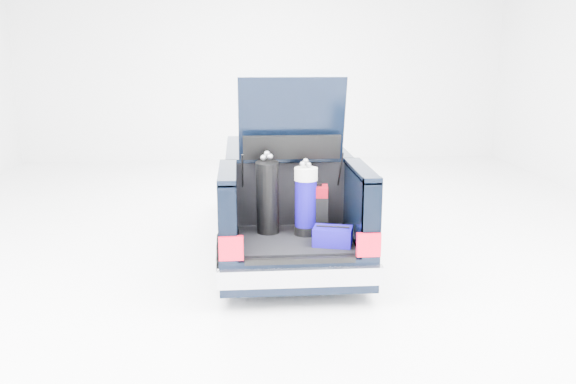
{
  "coord_description": "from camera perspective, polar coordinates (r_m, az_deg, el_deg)",
  "views": [
    {
      "loc": [
        -0.63,
        -8.32,
        2.8
      ],
      "look_at": [
        0.0,
        -0.5,
        0.93
      ],
      "focal_mm": 38.0,
      "sensor_mm": 36.0,
      "label": 1
    }
  ],
  "objects": [
    {
      "name": "blue_duffel",
      "position": [
        6.95,
        4.2,
        -4.14
      ],
      "size": [
        0.49,
        0.39,
        0.23
      ],
      "rotation": [
        0.0,
        0.0,
        -0.27
      ],
      "color": "#100580",
      "rests_on": "car"
    },
    {
      "name": "red_suitcase",
      "position": [
        7.34,
        2.27,
        -1.66
      ],
      "size": [
        0.4,
        0.28,
        0.61
      ],
      "rotation": [
        0.0,
        0.0,
        -0.12
      ],
      "color": "maroon",
      "rests_on": "car"
    },
    {
      "name": "black_golf_bag",
      "position": [
        7.28,
        -1.93,
        -0.49
      ],
      "size": [
        0.32,
        0.38,
        0.99
      ],
      "rotation": [
        0.0,
        0.0,
        -0.15
      ],
      "color": "black",
      "rests_on": "car"
    },
    {
      "name": "car",
      "position": [
        8.71,
        -0.32,
        -0.69
      ],
      "size": [
        1.87,
        4.65,
        2.47
      ],
      "color": "black",
      "rests_on": "ground"
    },
    {
      "name": "ground",
      "position": [
        8.8,
        -0.26,
        -5.11
      ],
      "size": [
        14.0,
        14.0,
        0.0
      ],
      "primitive_type": "plane",
      "color": "white",
      "rests_on": "ground"
    },
    {
      "name": "blue_golf_bag",
      "position": [
        7.24,
        1.67,
        -0.81
      ],
      "size": [
        0.3,
        0.3,
        0.92
      ],
      "rotation": [
        0.0,
        0.0,
        0.11
      ],
      "color": "black",
      "rests_on": "car"
    }
  ]
}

